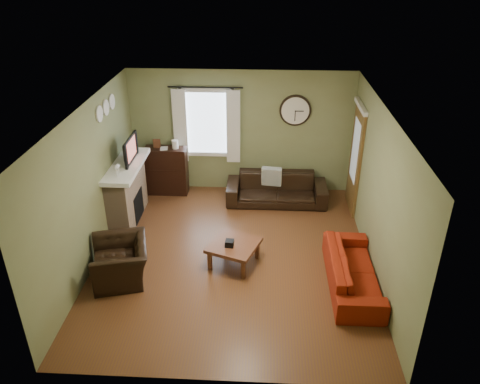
# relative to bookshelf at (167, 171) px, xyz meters

# --- Properties ---
(floor) EXTENTS (4.60, 5.20, 0.00)m
(floor) POSITION_rel_bookshelf_xyz_m (1.56, -2.31, -0.52)
(floor) COLOR brown
(floor) RESTS_ON ground
(ceiling) EXTENTS (4.60, 5.20, 0.00)m
(ceiling) POSITION_rel_bookshelf_xyz_m (1.56, -2.31, 2.08)
(ceiling) COLOR white
(ceiling) RESTS_ON ground
(wall_left) EXTENTS (0.00, 5.20, 2.60)m
(wall_left) POSITION_rel_bookshelf_xyz_m (-0.74, -2.31, 0.78)
(wall_left) COLOR olive
(wall_left) RESTS_ON ground
(wall_right) EXTENTS (0.00, 5.20, 2.60)m
(wall_right) POSITION_rel_bookshelf_xyz_m (3.86, -2.31, 0.78)
(wall_right) COLOR olive
(wall_right) RESTS_ON ground
(wall_back) EXTENTS (4.60, 0.00, 2.60)m
(wall_back) POSITION_rel_bookshelf_xyz_m (1.56, 0.29, 0.78)
(wall_back) COLOR olive
(wall_back) RESTS_ON ground
(wall_front) EXTENTS (4.60, 0.00, 2.60)m
(wall_front) POSITION_rel_bookshelf_xyz_m (1.56, -4.91, 0.78)
(wall_front) COLOR olive
(wall_front) RESTS_ON ground
(fireplace) EXTENTS (0.40, 1.40, 1.10)m
(fireplace) POSITION_rel_bookshelf_xyz_m (-0.54, -1.16, 0.03)
(fireplace) COLOR tan
(fireplace) RESTS_ON floor
(firebox) EXTENTS (0.04, 0.60, 0.55)m
(firebox) POSITION_rel_bookshelf_xyz_m (-0.35, -1.16, -0.22)
(firebox) COLOR black
(firebox) RESTS_ON fireplace
(mantel) EXTENTS (0.58, 1.60, 0.08)m
(mantel) POSITION_rel_bookshelf_xyz_m (-0.51, -1.16, 0.62)
(mantel) COLOR white
(mantel) RESTS_ON fireplace
(tv) EXTENTS (0.08, 0.60, 0.35)m
(tv) POSITION_rel_bookshelf_xyz_m (-0.49, -1.01, 0.84)
(tv) COLOR black
(tv) RESTS_ON mantel
(tv_screen) EXTENTS (0.02, 0.62, 0.36)m
(tv_screen) POSITION_rel_bookshelf_xyz_m (-0.41, -1.01, 0.89)
(tv_screen) COLOR #994C3F
(tv_screen) RESTS_ON mantel
(medallion_left) EXTENTS (0.28, 0.28, 0.03)m
(medallion_left) POSITION_rel_bookshelf_xyz_m (-0.72, -1.51, 1.73)
(medallion_left) COLOR white
(medallion_left) RESTS_ON wall_left
(medallion_mid) EXTENTS (0.28, 0.28, 0.03)m
(medallion_mid) POSITION_rel_bookshelf_xyz_m (-0.72, -1.16, 1.73)
(medallion_mid) COLOR white
(medallion_mid) RESTS_ON wall_left
(medallion_right) EXTENTS (0.28, 0.28, 0.03)m
(medallion_right) POSITION_rel_bookshelf_xyz_m (-0.72, -0.81, 1.73)
(medallion_right) COLOR white
(medallion_right) RESTS_ON wall_left
(window_pane) EXTENTS (1.00, 0.02, 1.30)m
(window_pane) POSITION_rel_bookshelf_xyz_m (0.86, 0.27, 0.98)
(window_pane) COLOR silver
(window_pane) RESTS_ON wall_back
(curtain_rod) EXTENTS (0.03, 0.03, 1.50)m
(curtain_rod) POSITION_rel_bookshelf_xyz_m (0.86, 0.17, 1.75)
(curtain_rod) COLOR black
(curtain_rod) RESTS_ON wall_back
(curtain_left) EXTENTS (0.28, 0.04, 1.55)m
(curtain_left) POSITION_rel_bookshelf_xyz_m (0.31, 0.17, 0.93)
(curtain_left) COLOR silver
(curtain_left) RESTS_ON wall_back
(curtain_right) EXTENTS (0.28, 0.04, 1.55)m
(curtain_right) POSITION_rel_bookshelf_xyz_m (1.41, 0.17, 0.93)
(curtain_right) COLOR silver
(curtain_right) RESTS_ON wall_back
(wall_clock) EXTENTS (0.64, 0.06, 0.64)m
(wall_clock) POSITION_rel_bookshelf_xyz_m (2.66, 0.24, 1.28)
(wall_clock) COLOR white
(wall_clock) RESTS_ON wall_back
(door) EXTENTS (0.05, 0.90, 2.10)m
(door) POSITION_rel_bookshelf_xyz_m (3.83, -0.46, 0.53)
(door) COLOR brown
(door) RESTS_ON floor
(bookshelf) EXTENTS (0.87, 0.37, 1.03)m
(bookshelf) POSITION_rel_bookshelf_xyz_m (0.00, 0.00, 0.00)
(bookshelf) COLOR black
(bookshelf) RESTS_ON floor
(book) EXTENTS (0.18, 0.23, 0.02)m
(book) POSITION_rel_bookshelf_xyz_m (-0.09, -0.07, 0.44)
(book) COLOR #59301D
(book) RESTS_ON bookshelf
(sofa_brown) EXTENTS (2.05, 0.80, 0.60)m
(sofa_brown) POSITION_rel_bookshelf_xyz_m (2.33, -0.31, -0.22)
(sofa_brown) COLOR black
(sofa_brown) RESTS_ON floor
(pillow_left) EXTENTS (0.42, 0.17, 0.40)m
(pillow_left) POSITION_rel_bookshelf_xyz_m (2.22, -0.24, 0.03)
(pillow_left) COLOR #99A09C
(pillow_left) RESTS_ON sofa_brown
(pillow_right) EXTENTS (0.37, 0.14, 0.37)m
(pillow_right) POSITION_rel_bookshelf_xyz_m (2.20, -0.22, 0.03)
(pillow_right) COLOR #99A09C
(pillow_right) RESTS_ON sofa_brown
(sofa_red) EXTENTS (0.73, 1.87, 0.55)m
(sofa_red) POSITION_rel_bookshelf_xyz_m (3.48, -2.95, -0.24)
(sofa_red) COLOR maroon
(sofa_red) RESTS_ON floor
(armchair) EXTENTS (1.08, 1.17, 0.63)m
(armchair) POSITION_rel_bookshelf_xyz_m (-0.18, -2.97, -0.20)
(armchair) COLOR black
(armchair) RESTS_ON floor
(coffee_table) EXTENTS (0.97, 0.97, 0.40)m
(coffee_table) POSITION_rel_bookshelf_xyz_m (1.59, -2.50, -0.32)
(coffee_table) COLOR #59301D
(coffee_table) RESTS_ON floor
(tissue_box) EXTENTS (0.15, 0.15, 0.11)m
(tissue_box) POSITION_rel_bookshelf_xyz_m (1.53, -2.57, -0.12)
(tissue_box) COLOR black
(tissue_box) RESTS_ON coffee_table
(wine_glass_a) EXTENTS (0.08, 0.08, 0.21)m
(wine_glass_a) POSITION_rel_bookshelf_xyz_m (-0.49, -1.70, 0.77)
(wine_glass_a) COLOR white
(wine_glass_a) RESTS_ON mantel
(wine_glass_b) EXTENTS (0.07, 0.07, 0.20)m
(wine_glass_b) POSITION_rel_bookshelf_xyz_m (-0.49, -1.61, 0.77)
(wine_glass_b) COLOR white
(wine_glass_b) RESTS_ON mantel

